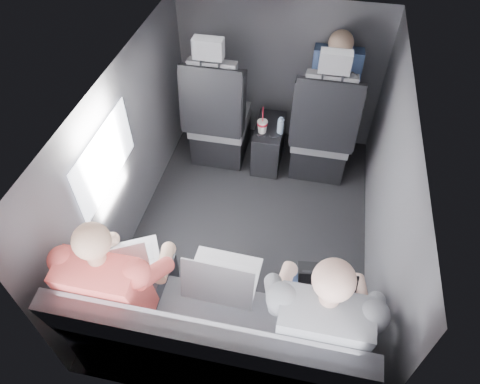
% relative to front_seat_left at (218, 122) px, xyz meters
% --- Properties ---
extents(floor, '(2.60, 2.60, 0.00)m').
position_rel_front_seat_left_xyz_m(floor, '(0.45, -0.84, -0.40)').
color(floor, black).
rests_on(floor, ground).
extents(ceiling, '(2.60, 2.60, 0.00)m').
position_rel_front_seat_left_xyz_m(ceiling, '(0.45, -0.84, 0.95)').
color(ceiling, '#B2B2AD').
rests_on(ceiling, panel_back).
extents(panel_left, '(0.02, 2.60, 1.35)m').
position_rel_front_seat_left_xyz_m(panel_left, '(-0.45, -0.84, 0.27)').
color(panel_left, '#56565B').
rests_on(panel_left, floor).
extents(panel_right, '(0.02, 2.60, 1.35)m').
position_rel_front_seat_left_xyz_m(panel_right, '(1.35, -0.84, 0.27)').
color(panel_right, '#56565B').
rests_on(panel_right, floor).
extents(panel_front, '(1.80, 0.02, 1.35)m').
position_rel_front_seat_left_xyz_m(panel_front, '(0.45, 0.46, 0.27)').
color(panel_front, '#56565B').
rests_on(panel_front, floor).
extents(panel_back, '(1.80, 0.02, 1.35)m').
position_rel_front_seat_left_xyz_m(panel_back, '(0.45, -2.14, 0.27)').
color(panel_back, '#56565B').
rests_on(panel_back, floor).
extents(side_window, '(0.02, 0.75, 0.42)m').
position_rel_front_seat_left_xyz_m(side_window, '(-0.43, -1.14, 0.50)').
color(side_window, white).
rests_on(side_window, panel_left).
extents(seatbelt, '(0.35, 0.11, 0.59)m').
position_rel_front_seat_left_xyz_m(seatbelt, '(0.90, -0.17, 0.40)').
color(seatbelt, black).
rests_on(seatbelt, front_seat_right).
extents(front_seat_left, '(0.52, 0.58, 1.26)m').
position_rel_front_seat_left_xyz_m(front_seat_left, '(0.00, 0.00, 0.00)').
color(front_seat_left, black).
rests_on(front_seat_left, floor).
extents(front_seat_right, '(0.52, 0.58, 1.26)m').
position_rel_front_seat_left_xyz_m(front_seat_right, '(0.90, 0.00, 0.00)').
color(front_seat_right, black).
rests_on(front_seat_right, floor).
extents(center_console, '(0.24, 0.48, 0.41)m').
position_rel_front_seat_left_xyz_m(center_console, '(0.45, 0.04, -0.20)').
color(center_console, black).
rests_on(center_console, floor).
extents(rear_bench, '(1.60, 0.57, 0.92)m').
position_rel_front_seat_left_xyz_m(rear_bench, '(0.45, -1.90, -0.09)').
color(rear_bench, slate).
rests_on(rear_bench, floor).
extents(soda_cup, '(0.09, 0.09, 0.26)m').
position_rel_front_seat_left_xyz_m(soda_cup, '(0.40, -0.06, 0.07)').
color(soda_cup, white).
rests_on(soda_cup, center_console).
extents(water_bottle, '(0.06, 0.06, 0.16)m').
position_rel_front_seat_left_xyz_m(water_bottle, '(0.55, -0.04, 0.07)').
color(water_bottle, '#ACD4E9').
rests_on(water_bottle, center_console).
extents(laptop_white, '(0.36, 0.39, 0.22)m').
position_rel_front_seat_left_xyz_m(laptop_white, '(-0.12, -1.64, 0.23)').
color(laptop_white, silver).
rests_on(laptop_white, passenger_rear_left).
extents(laptop_silver, '(0.41, 0.36, 0.28)m').
position_rel_front_seat_left_xyz_m(laptop_silver, '(0.44, -1.66, 0.24)').
color(laptop_silver, silver).
rests_on(laptop_silver, rear_bench).
extents(laptop_black, '(0.34, 0.31, 0.22)m').
position_rel_front_seat_left_xyz_m(laptop_black, '(1.01, -1.58, 0.23)').
color(laptop_black, black).
rests_on(laptop_black, passenger_rear_right).
extents(passenger_rear_left, '(0.51, 0.63, 1.23)m').
position_rel_front_seat_left_xyz_m(passenger_rear_left, '(-0.09, -1.81, 0.23)').
color(passenger_rear_left, '#36373C').
rests_on(passenger_rear_left, rear_bench).
extents(passenger_rear_right, '(0.53, 0.64, 1.26)m').
position_rel_front_seat_left_xyz_m(passenger_rear_right, '(0.99, -1.81, 0.24)').
color(passenger_rear_right, navy).
rests_on(passenger_rear_right, rear_bench).
extents(passenger_front_right, '(0.39, 0.39, 0.77)m').
position_rel_front_seat_left_xyz_m(passenger_front_right, '(0.93, 0.26, 0.35)').
color(passenger_front_right, navy).
rests_on(passenger_front_right, front_seat_right).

